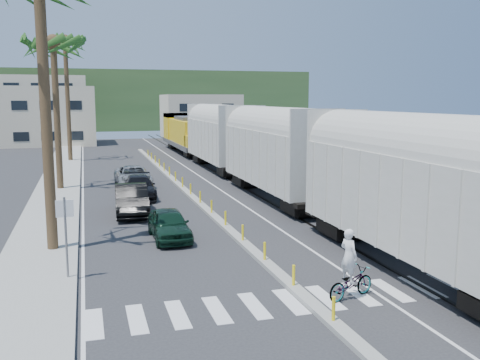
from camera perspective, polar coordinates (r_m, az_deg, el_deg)
name	(u,v)px	position (r m, az deg, el deg)	size (l,w,h in m)	color
ground	(283,280)	(19.30, 4.59, -10.57)	(140.00, 140.00, 0.00)	#28282B
sidewalk	(59,183)	(42.52, -18.71, -0.28)	(3.00, 90.00, 0.15)	gray
rails	(223,171)	(46.90, -1.86, 0.92)	(1.56, 100.00, 0.06)	black
median	(183,188)	(38.06, -6.14, -0.85)	(0.45, 60.00, 0.85)	gray
crosswalk	(305,300)	(17.56, 6.96, -12.57)	(14.00, 2.20, 0.01)	silver
lane_markings	(144,180)	(42.71, -10.17, -0.01)	(9.42, 90.00, 0.01)	silver
freight_train	(248,146)	(39.31, 0.88, 3.64)	(3.00, 60.94, 5.85)	#B5B4A6
palm_trees	(56,33)	(39.99, -19.02, 14.61)	(3.50, 37.20, 13.75)	brown
street_sign	(66,226)	(19.52, -18.12, -4.73)	(0.60, 0.08, 3.00)	slate
buildings	(84,111)	(88.69, -16.29, 7.04)	(38.00, 27.00, 10.00)	beige
hillside	(115,100)	(117.19, -13.20, 8.27)	(80.00, 20.00, 12.00)	#385628
car_lead	(169,224)	(24.60, -7.56, -4.71)	(1.69, 4.07, 1.38)	black
car_second	(131,200)	(30.12, -11.51, -2.08)	(1.95, 5.06, 1.65)	black
car_third	(139,187)	(34.96, -10.71, -0.76)	(2.23, 5.01, 1.43)	black
car_rear	(133,176)	(40.01, -11.34, 0.42)	(2.55, 5.27, 1.44)	#A3A6A8
cyclist	(350,277)	(17.70, 11.68, -10.07)	(1.90, 2.34, 2.30)	#9EA0A5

